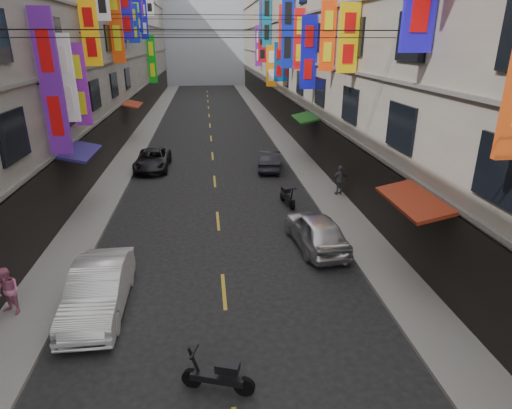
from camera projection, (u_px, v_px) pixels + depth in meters
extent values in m
cube|color=slate|center=(139.00, 139.00, 35.91)|extent=(2.00, 90.00, 0.12)
cube|color=slate|center=(280.00, 136.00, 37.20)|extent=(2.00, 90.00, 0.12)
cube|color=gray|center=(45.00, 17.00, 31.87)|extent=(10.00, 90.00, 19.00)
cube|color=black|center=(126.00, 123.00, 35.29)|extent=(0.12, 85.50, 3.00)
cube|color=#66635E|center=(124.00, 102.00, 34.68)|extent=(0.16, 90.00, 0.14)
cube|color=#66635E|center=(119.00, 60.00, 33.53)|extent=(0.16, 90.00, 0.14)
cube|color=#66635E|center=(114.00, 16.00, 32.38)|extent=(0.16, 90.00, 0.14)
cube|color=#9F9385|center=(356.00, 18.00, 34.46)|extent=(10.00, 90.00, 19.00)
cube|color=black|center=(291.00, 119.00, 36.79)|extent=(0.12, 85.50, 3.00)
cube|color=#66635E|center=(292.00, 99.00, 36.18)|extent=(0.16, 90.00, 0.14)
cube|color=#66635E|center=(293.00, 59.00, 35.03)|extent=(0.16, 90.00, 0.14)
cube|color=#66635E|center=(294.00, 17.00, 33.88)|extent=(0.16, 90.00, 0.14)
cube|color=#A8AEBB|center=(204.00, 22.00, 78.97)|extent=(18.00, 8.00, 22.00)
cube|color=#511884|center=(51.00, 84.00, 17.13)|extent=(0.86, 0.18, 5.74)
cylinder|color=black|center=(50.00, 84.00, 17.12)|extent=(0.96, 0.08, 0.08)
cube|color=silver|center=(65.00, 79.00, 18.86)|extent=(0.85, 0.18, 3.77)
cylinder|color=black|center=(64.00, 79.00, 18.85)|extent=(0.95, 0.08, 0.08)
cube|color=gold|center=(348.00, 39.00, 20.01)|extent=(0.94, 0.18, 3.09)
cylinder|color=black|center=(349.00, 39.00, 20.01)|extent=(1.04, 0.08, 0.08)
cube|color=#741A8F|center=(79.00, 85.00, 21.03)|extent=(0.81, 0.18, 3.94)
cylinder|color=black|center=(78.00, 85.00, 21.03)|extent=(0.91, 0.08, 0.08)
cube|color=#FF410E|center=(328.00, 37.00, 23.48)|extent=(0.83, 0.18, 3.62)
cylinder|color=black|center=(329.00, 37.00, 23.49)|extent=(0.93, 0.08, 0.08)
cube|color=#FFAF0D|center=(90.00, 33.00, 23.25)|extent=(0.94, 0.18, 3.47)
cylinder|color=black|center=(89.00, 33.00, 23.24)|extent=(1.04, 0.08, 0.08)
cube|color=#0F0FB7|center=(308.00, 53.00, 27.64)|extent=(0.99, 0.18, 4.55)
cylinder|color=black|center=(309.00, 53.00, 27.65)|extent=(1.09, 0.08, 0.08)
cube|color=red|center=(299.00, 39.00, 30.70)|extent=(0.75, 0.18, 4.13)
cylinder|color=black|center=(300.00, 39.00, 30.70)|extent=(0.85, 0.08, 0.08)
cube|color=#D1400B|center=(115.00, 18.00, 30.22)|extent=(0.90, 0.18, 6.11)
cylinder|color=black|center=(114.00, 18.00, 30.22)|extent=(1.00, 0.08, 0.08)
cube|color=#1025BF|center=(288.00, 31.00, 34.08)|extent=(0.97, 0.18, 5.75)
cylinder|color=black|center=(288.00, 31.00, 34.08)|extent=(1.07, 0.08, 0.08)
cube|color=#1E0FB9|center=(126.00, 12.00, 34.28)|extent=(1.01, 0.18, 4.18)
cylinder|color=black|center=(125.00, 12.00, 34.27)|extent=(1.11, 0.08, 0.08)
cube|color=red|center=(283.00, 28.00, 36.34)|extent=(0.79, 0.18, 3.59)
cylinder|color=black|center=(284.00, 28.00, 36.35)|extent=(0.89, 0.08, 0.08)
cube|color=#0B458F|center=(279.00, 62.00, 38.97)|extent=(0.87, 0.18, 3.41)
cylinder|color=black|center=(279.00, 62.00, 38.97)|extent=(0.97, 0.08, 0.08)
cube|color=#0E2DAC|center=(133.00, 24.00, 37.98)|extent=(0.95, 0.18, 3.25)
cylinder|color=black|center=(133.00, 24.00, 37.98)|extent=(1.05, 0.08, 0.08)
cube|color=#1012BA|center=(137.00, 15.00, 40.02)|extent=(0.98, 0.18, 3.03)
cylinder|color=black|center=(136.00, 15.00, 40.01)|extent=(1.08, 0.08, 0.08)
cube|color=orange|center=(271.00, 66.00, 42.78)|extent=(1.04, 0.18, 3.96)
cylinder|color=black|center=(272.00, 66.00, 42.78)|extent=(1.14, 0.08, 0.08)
cube|color=#0B6989|center=(267.00, 20.00, 45.11)|extent=(0.91, 0.18, 5.30)
cylinder|color=black|center=(267.00, 20.00, 45.12)|extent=(1.01, 0.08, 0.08)
cube|color=#1014C5|center=(144.00, 19.00, 45.68)|extent=(0.76, 0.18, 4.00)
cylinder|color=black|center=(143.00, 19.00, 45.68)|extent=(0.86, 0.08, 0.08)
cube|color=#0F4EB2|center=(264.00, 17.00, 46.87)|extent=(1.00, 0.18, 4.58)
cylinder|color=black|center=(264.00, 17.00, 46.88)|extent=(1.10, 0.08, 0.08)
cube|color=red|center=(262.00, 47.00, 49.25)|extent=(0.93, 0.18, 3.40)
cylinder|color=black|center=(263.00, 47.00, 49.25)|extent=(1.03, 0.08, 0.08)
cube|color=#0C8512|center=(152.00, 59.00, 50.40)|extent=(0.95, 0.18, 5.39)
cylinder|color=black|center=(151.00, 59.00, 50.40)|extent=(1.05, 0.08, 0.08)
cube|color=white|center=(149.00, 1.00, 50.36)|extent=(0.92, 0.18, 3.20)
cylinder|color=black|center=(149.00, 1.00, 50.35)|extent=(1.02, 0.08, 0.08)
cube|color=#701A8F|center=(258.00, 46.00, 53.36)|extent=(0.76, 0.18, 4.82)
cylinder|color=black|center=(259.00, 46.00, 53.37)|extent=(0.86, 0.08, 0.08)
cube|color=maroon|center=(415.00, 200.00, 13.94)|extent=(1.39, 3.20, 0.41)
cube|color=navy|center=(80.00, 151.00, 19.99)|extent=(1.39, 3.20, 0.41)
cube|color=#175215|center=(305.00, 117.00, 28.76)|extent=(1.39, 3.20, 0.41)
cube|color=maroon|center=(132.00, 104.00, 34.82)|extent=(1.39, 3.20, 0.41)
cylinder|color=black|center=(212.00, 30.00, 15.09)|extent=(14.00, 0.04, 0.04)
cylinder|color=black|center=(207.00, 15.00, 27.64)|extent=(14.00, 0.04, 0.04)
cylinder|color=black|center=(206.00, 32.00, 40.90)|extent=(14.00, 0.04, 0.04)
cube|color=gold|center=(224.00, 291.00, 14.33)|extent=(0.12, 2.20, 0.01)
cube|color=gold|center=(218.00, 221.00, 19.89)|extent=(0.12, 2.20, 0.01)
cube|color=gold|center=(215.00, 181.00, 25.45)|extent=(0.12, 2.20, 0.01)
cube|color=gold|center=(213.00, 156.00, 31.02)|extent=(0.12, 2.20, 0.01)
cube|color=gold|center=(211.00, 138.00, 36.58)|extent=(0.12, 2.20, 0.01)
cube|color=gold|center=(210.00, 125.00, 42.14)|extent=(0.12, 2.20, 0.01)
cube|color=gold|center=(209.00, 115.00, 47.70)|extent=(0.12, 2.20, 0.01)
cube|color=gold|center=(208.00, 108.00, 53.26)|extent=(0.12, 2.20, 0.01)
cube|color=gold|center=(208.00, 101.00, 58.82)|extent=(0.12, 2.20, 0.01)
cube|color=gold|center=(207.00, 96.00, 64.38)|extent=(0.12, 2.20, 0.01)
cube|color=gold|center=(207.00, 91.00, 69.94)|extent=(0.12, 2.20, 0.01)
cylinder|color=black|center=(192.00, 378.00, 10.30)|extent=(0.51, 0.27, 0.50)
cylinder|color=black|center=(245.00, 386.00, 10.05)|extent=(0.51, 0.27, 0.50)
cube|color=black|center=(218.00, 377.00, 10.13)|extent=(1.33, 0.70, 0.18)
cube|color=black|center=(228.00, 367.00, 9.95)|extent=(0.62, 0.48, 0.22)
cylinder|color=black|center=(195.00, 364.00, 10.12)|extent=(0.36, 0.19, 0.88)
cylinder|color=black|center=(194.00, 352.00, 10.00)|extent=(0.22, 0.49, 0.06)
cylinder|color=black|center=(292.00, 205.00, 21.14)|extent=(0.21, 0.51, 0.50)
cylinder|color=black|center=(283.00, 196.00, 22.29)|extent=(0.21, 0.51, 0.50)
cube|color=black|center=(287.00, 198.00, 21.66)|extent=(0.54, 1.33, 0.18)
cube|color=black|center=(286.00, 190.00, 21.76)|extent=(0.42, 0.60, 0.22)
cylinder|color=black|center=(292.00, 196.00, 21.06)|extent=(0.14, 0.36, 0.88)
cylinder|color=black|center=(292.00, 189.00, 20.94)|extent=(0.50, 0.15, 0.06)
imported|color=white|center=(98.00, 289.00, 13.07)|extent=(1.60, 4.49, 1.47)
imported|color=black|center=(153.00, 160.00, 27.66)|extent=(2.14, 4.53, 1.25)
imported|color=silver|center=(316.00, 230.00, 17.17)|extent=(2.12, 4.35, 1.43)
imported|color=#222329|center=(270.00, 160.00, 27.59)|extent=(1.96, 3.96, 1.25)
imported|color=pink|center=(8.00, 292.00, 12.69)|extent=(0.89, 0.80, 1.52)
imported|color=#59595C|center=(340.00, 180.00, 22.67)|extent=(1.02, 0.71, 1.60)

